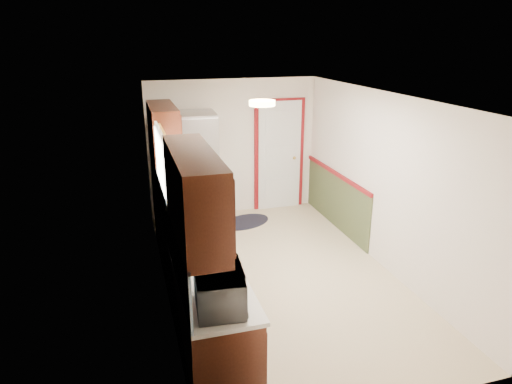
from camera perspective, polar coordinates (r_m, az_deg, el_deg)
room_shell at (r=5.84m, az=2.96°, el=0.09°), size 3.20×5.20×2.52m
kitchen_run at (r=5.46m, az=-8.49°, el=-5.93°), size 0.63×4.00×2.20m
back_wall_trim at (r=8.25m, az=4.41°, el=3.45°), size 1.12×2.30×2.08m
ceiling_fixture at (r=5.30m, az=0.77°, el=11.06°), size 0.30×0.30×0.06m
microwave at (r=3.86m, az=-4.57°, el=-11.48°), size 0.38×0.61×0.40m
refrigerator at (r=7.64m, az=-7.92°, el=2.65°), size 0.85×0.83×1.93m
rug at (r=7.98m, az=-1.38°, el=-3.75°), size 1.09×0.92×0.01m
cooktop at (r=6.37m, az=-9.50°, el=-0.92°), size 0.47×0.57×0.02m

